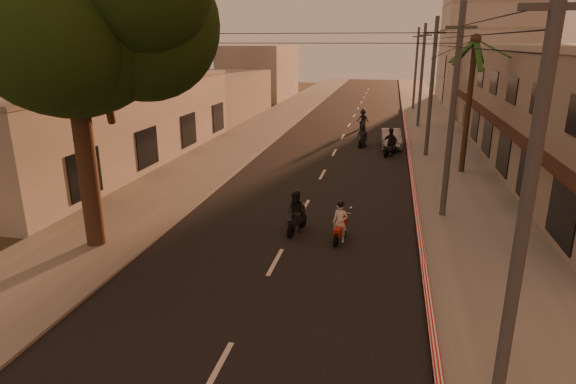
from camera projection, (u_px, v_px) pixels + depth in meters
name	position (u px, v px, depth m)	size (l,w,h in m)	color
ground	(261.00, 289.00, 15.14)	(160.00, 160.00, 0.00)	#383023
road	(334.00, 153.00, 33.81)	(10.00, 140.00, 0.02)	black
sidewalk_right	(445.00, 157.00, 32.32)	(5.00, 140.00, 0.12)	slate
sidewalk_left	(233.00, 147.00, 35.27)	(5.00, 140.00, 0.12)	slate
curb_stripe	(411.00, 173.00, 28.11)	(0.20, 60.00, 0.20)	red
shophouse_row	(570.00, 110.00, 28.11)	(8.80, 34.20, 7.30)	gray
left_building	(103.00, 123.00, 30.19)	(8.20, 24.20, 5.20)	#ACA59B
broadleaf_tree	(80.00, 9.00, 15.91)	(9.60, 8.70, 12.10)	black
palm_tree	(475.00, 48.00, 26.37)	(5.00, 5.00, 8.20)	black
utility_poles	(434.00, 57.00, 30.64)	(1.20, 48.26, 9.00)	#38383A
filler_right	(486.00, 84.00, 53.51)	(8.00, 14.00, 6.00)	#ACA59B
filler_left_near	(214.00, 96.00, 48.99)	(8.00, 14.00, 4.40)	#ACA59B
filler_left_far	(260.00, 72.00, 65.41)	(8.00, 14.00, 7.00)	#ACA59B
scooter_red	(340.00, 223.00, 18.57)	(0.77, 1.71, 1.69)	black
scooter_mid_a	(297.00, 214.00, 19.40)	(1.10, 1.83, 1.82)	black
scooter_mid_b	(390.00, 143.00, 32.53)	(1.40, 1.87, 1.96)	black
scooter_far_a	(362.00, 136.00, 35.35)	(1.02, 1.79, 1.77)	black
scooter_far_b	(363.00, 119.00, 43.24)	(1.30, 1.77, 1.75)	black
parked_car	(391.00, 138.00, 35.40)	(1.65, 4.03, 1.30)	gray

